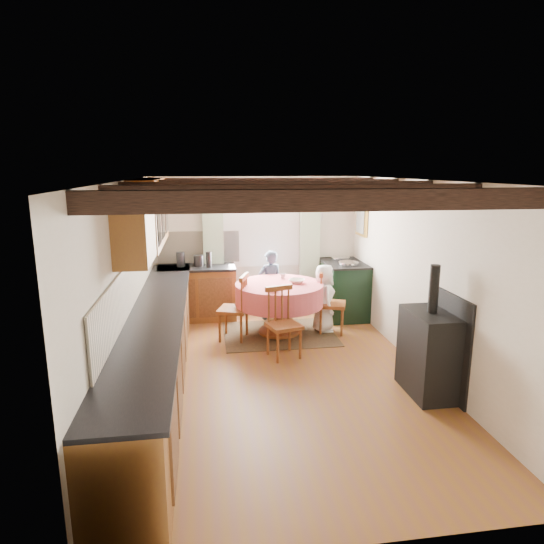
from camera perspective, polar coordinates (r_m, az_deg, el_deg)
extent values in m
cube|color=brown|center=(5.99, 1.14, -12.49)|extent=(3.60, 5.50, 0.00)
cube|color=white|center=(5.43, 1.26, 11.13)|extent=(3.60, 5.50, 0.00)
cube|color=silver|center=(8.26, -1.98, 3.26)|extent=(3.60, 0.00, 2.40)
cube|color=silver|center=(3.06, 10.02, -13.57)|extent=(3.60, 0.00, 2.40)
cube|color=silver|center=(5.58, -17.35, -1.86)|extent=(0.00, 5.50, 2.40)
cube|color=silver|center=(6.14, 18.00, -0.62)|extent=(0.00, 5.50, 2.40)
cube|color=#362119|center=(3.48, 6.82, 8.73)|extent=(3.60, 0.16, 0.16)
cube|color=#362119|center=(4.45, 3.43, 9.62)|extent=(3.60, 0.16, 0.16)
cube|color=#362119|center=(5.43, 1.25, 10.18)|extent=(3.60, 0.16, 0.16)
cube|color=#362119|center=(6.42, -0.26, 10.55)|extent=(3.60, 0.16, 0.16)
cube|color=#362119|center=(7.41, -1.38, 10.83)|extent=(3.60, 0.16, 0.16)
cube|color=beige|center=(5.87, -16.72, -1.13)|extent=(0.02, 4.50, 0.55)
cube|color=beige|center=(8.19, -8.94, 3.04)|extent=(1.40, 0.02, 0.55)
cube|color=brown|center=(5.78, -13.87, -9.10)|extent=(0.60, 5.30, 0.88)
cube|color=brown|center=(8.08, -9.12, -2.63)|extent=(1.30, 0.60, 0.88)
cube|color=black|center=(5.62, -13.92, -4.73)|extent=(0.64, 5.30, 0.04)
cube|color=black|center=(7.95, -9.24, 0.54)|extent=(1.30, 0.64, 0.04)
cube|color=brown|center=(6.61, -14.75, 7.08)|extent=(0.34, 1.80, 0.90)
cube|color=brown|center=(5.14, -16.48, 4.94)|extent=(0.34, 0.90, 0.70)
cube|color=white|center=(8.20, -1.29, 6.02)|extent=(1.34, 0.03, 1.54)
cube|color=white|center=(8.20, -1.29, 6.03)|extent=(1.20, 0.01, 1.40)
cube|color=beige|center=(8.13, -7.16, 2.31)|extent=(0.35, 0.10, 2.10)
cube|color=beige|center=(8.34, 4.62, 2.62)|extent=(0.35, 0.10, 2.10)
cylinder|color=black|center=(8.07, -1.23, 10.19)|extent=(2.00, 0.03, 0.03)
cube|color=gold|center=(8.15, 10.91, 6.46)|extent=(0.04, 0.50, 0.60)
cylinder|color=silver|center=(8.34, 5.26, 6.78)|extent=(0.30, 0.02, 0.30)
cube|color=#372622|center=(7.35, 0.88, -7.57)|extent=(1.71, 1.33, 0.01)
imported|color=#35465D|center=(7.92, -0.24, -1.59)|extent=(0.50, 0.40, 1.19)
imported|color=white|center=(7.37, 6.34, -3.22)|extent=(0.36, 0.54, 1.08)
imported|color=silver|center=(7.17, 3.04, -1.11)|extent=(0.32, 0.32, 0.06)
imported|color=silver|center=(6.68, 0.19, -2.13)|extent=(0.24, 0.24, 0.06)
imported|color=silver|center=(7.44, 1.34, -0.49)|extent=(0.12, 0.12, 0.08)
cylinder|color=#262628|center=(7.98, -11.12, 1.54)|extent=(0.14, 0.14, 0.24)
cylinder|color=#262628|center=(7.94, -8.96, 1.38)|extent=(0.17, 0.17, 0.19)
cylinder|color=#262628|center=(7.82, -7.74, 1.52)|extent=(0.09, 0.09, 0.26)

